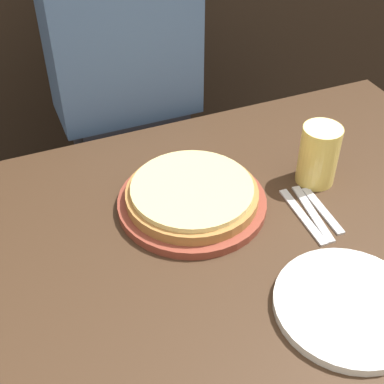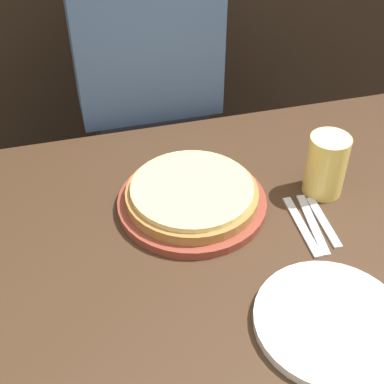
% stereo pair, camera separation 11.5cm
% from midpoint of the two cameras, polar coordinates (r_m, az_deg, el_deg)
% --- Properties ---
extents(dining_table, '(1.30, 0.91, 0.70)m').
position_cam_midpoint_polar(dining_table, '(1.38, 6.44, -15.57)').
color(dining_table, '#3D2819').
rests_on(dining_table, ground_plane).
extents(pizza_on_board, '(0.32, 0.32, 0.06)m').
position_cam_midpoint_polar(pizza_on_board, '(1.15, 2.84, -0.66)').
color(pizza_on_board, brown).
rests_on(pizza_on_board, dining_table).
extents(beer_glass, '(0.09, 0.09, 0.14)m').
position_cam_midpoint_polar(beer_glass, '(1.22, 16.81, 2.90)').
color(beer_glass, '#E5C65B').
rests_on(beer_glass, dining_table).
extents(dinner_plate, '(0.27, 0.27, 0.02)m').
position_cam_midpoint_polar(dinner_plate, '(1.00, 17.89, -13.21)').
color(dinner_plate, white).
rests_on(dinner_plate, dining_table).
extents(fork, '(0.03, 0.18, 0.00)m').
position_cam_midpoint_polar(fork, '(1.15, 14.49, -3.77)').
color(fork, silver).
rests_on(fork, dining_table).
extents(dinner_knife, '(0.04, 0.18, 0.00)m').
position_cam_midpoint_polar(dinner_knife, '(1.16, 15.58, -3.53)').
color(dinner_knife, silver).
rests_on(dinner_knife, dining_table).
extents(spoon, '(0.03, 0.16, 0.00)m').
position_cam_midpoint_polar(spoon, '(1.18, 16.65, -3.29)').
color(spoon, silver).
rests_on(spoon, dining_table).
extents(diner_person, '(0.39, 0.20, 1.30)m').
position_cam_midpoint_polar(diner_person, '(1.58, -2.47, 7.78)').
color(diner_person, '#33333D').
rests_on(diner_person, ground_plane).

